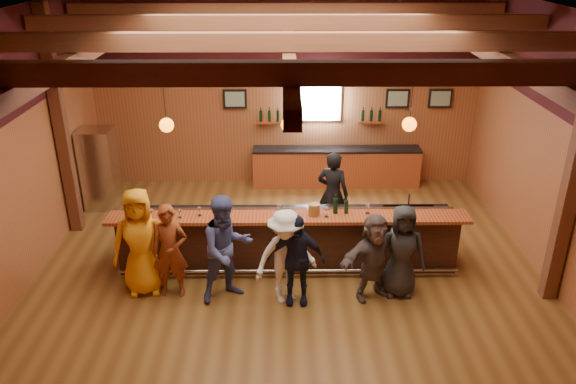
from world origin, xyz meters
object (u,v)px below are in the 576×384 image
customer_brown (374,257)px  bartender (333,194)px  back_bar_cabinet (336,167)px  customer_orange (141,242)px  stainless_fridge (100,169)px  customer_redvest (170,251)px  bottle_a (336,205)px  customer_dark (401,251)px  bar_counter (289,237)px  ice_bucket (314,209)px  customer_white (286,257)px  customer_denim (227,249)px  customer_navy (296,260)px

customer_brown → bartender: bearing=78.3°
back_bar_cabinet → customer_orange: customer_orange is taller
stainless_fridge → customer_redvest: 4.08m
back_bar_cabinet → bottle_a: bottle_a is taller
customer_dark → bartender: bearing=114.9°
customer_orange → stainless_fridge: bearing=109.3°
bar_counter → ice_bucket: (0.43, -0.29, 0.70)m
back_bar_cabinet → customer_white: (-1.25, -4.78, 0.34)m
bartender → customer_denim: bearing=71.7°
bar_counter → ice_bucket: ice_bucket is taller
back_bar_cabinet → customer_navy: customer_navy is taller
customer_orange → customer_navy: 2.58m
customer_white → customer_dark: 1.91m
customer_brown → ice_bucket: customer_brown is taller
customer_redvest → customer_navy: 2.08m
bottle_a → customer_orange: bearing=-168.1°
bar_counter → bartender: 1.46m
customer_denim → customer_navy: size_ratio=1.16×
customer_denim → customer_white: 0.96m
customer_orange → bottle_a: bearing=4.9°
customer_redvest → customer_white: size_ratio=1.00×
customer_orange → customer_dark: bearing=-8.7°
customer_orange → customer_white: size_ratio=1.15×
bottle_a → stainless_fridge: bearing=151.5°
customer_orange → customer_white: bearing=-14.3°
customer_denim → customer_dark: bearing=-25.8°
bar_counter → customer_orange: 2.65m
customer_white → customer_orange: bearing=150.5°
stainless_fridge → customer_orange: size_ratio=0.96×
customer_white → bottle_a: bearing=26.2°
customer_redvest → customer_dark: customer_redvest is taller
customer_brown → ice_bucket: (-0.94, 0.84, 0.46)m
customer_denim → customer_dark: customer_denim is taller
customer_brown → bartender: size_ratio=0.86×
bartender → bottle_a: bearing=109.2°
bar_counter → customer_denim: bearing=-132.4°
customer_brown → customer_navy: bearing=161.7°
customer_orange → back_bar_cabinet: bearing=43.9°
customer_dark → customer_orange: bearing=179.2°
bar_counter → ice_bucket: 0.87m
customer_white → bartender: size_ratio=0.93×
bar_counter → customer_brown: (1.37, -1.13, 0.24)m
stainless_fridge → customer_orange: bearing=-63.7°
bar_counter → customer_navy: size_ratio=3.98×
back_bar_cabinet → customer_brown: customer_brown is taller
customer_denim → customer_brown: 2.40m
customer_navy → bartender: (0.78, 2.36, 0.09)m
bar_counter → ice_bucket: size_ratio=29.48×
customer_orange → bartender: (3.34, 2.02, -0.06)m
customer_denim → bottle_a: (1.83, 0.90, 0.34)m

